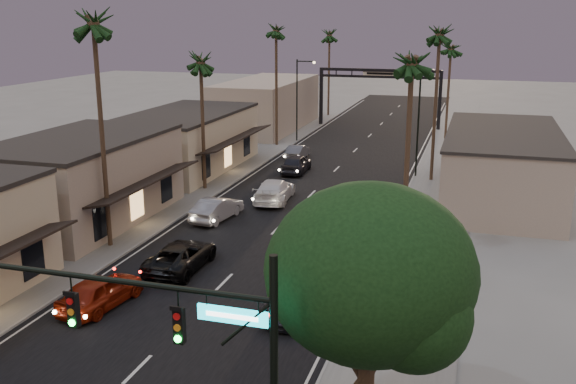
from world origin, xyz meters
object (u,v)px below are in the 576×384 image
Objects in this scene: traffic_signal at (204,346)px; palm_lb at (93,17)px; curbside_black at (360,248)px; corner_tree at (372,280)px; palm_ra at (412,56)px; oncoming_pickup at (181,256)px; palm_rc at (451,45)px; palm_rb at (440,30)px; curbside_near at (295,299)px; oncoming_red at (101,291)px; palm_lc at (200,57)px; streetlight_left at (299,94)px; palm_ld at (276,27)px; palm_far at (330,32)px; oncoming_silver at (217,209)px; arch at (380,83)px; streetlight_right at (415,116)px.

traffic_signal is 0.56× the size of palm_lb.
palm_lb is at bearing -179.50° from curbside_black.
corner_tree is (3.79, 3.45, 0.90)m from traffic_signal.
palm_ra is at bearing 6.63° from palm_lb.
palm_lb is 2.80× the size of oncoming_pickup.
palm_rc is 2.34× the size of curbside_black.
curbside_near is at bearing -98.38° from palm_rb.
corner_tree is at bearing -88.63° from palm_rb.
palm_rb is 2.62× the size of oncoming_pickup.
palm_rb is at bearing -106.62° from oncoming_red.
traffic_signal is 0.70× the size of palm_lc.
streetlight_left reaches higher than oncoming_pickup.
traffic_signal is at bearing -98.60° from curbside_black.
palm_ld reaches higher than palm_far.
oncoming_red is (-10.16, 10.54, -4.27)m from traffic_signal.
palm_ld is at bearing -119.25° from streetlight_left.
corner_tree is 26.07m from oncoming_silver.
palm_rb reaches higher than traffic_signal.
curbside_black is (14.50, -54.02, -10.69)m from palm_far.
curbside_near is (13.16, -19.44, -9.78)m from palm_lc.
arch is 1.69× the size of streetlight_left.
streetlight_left is at bearing 103.96° from curbside_black.
palm_ld reaches higher than curbside_black.
palm_rb is at bearing 91.37° from corner_tree.
palm_lb is at bearing 141.17° from corner_tree.
palm_rb is at bearing -32.60° from palm_ld.
curbside_black is at bearing -157.16° from oncoming_pickup.
traffic_signal is 0.64× the size of palm_ra.
oncoming_red is (-13.95, 7.09, -5.17)m from corner_tree.
traffic_signal is at bearing -85.07° from arch.
palm_rb is 29.04m from oncoming_pickup.
arch is (-9.48, 62.55, -0.45)m from corner_tree.
palm_ld and palm_rb have the same top height.
palm_far reaches higher than oncoming_pickup.
streetlight_right is at bearing -103.19° from oncoming_red.
palm_rc is at bearing 21.14° from streetlight_left.
palm_ra reaches higher than traffic_signal.
traffic_signal is 41.02m from streetlight_right.
palm_far is at bearing 107.38° from palm_ra.
palm_lc is 2.45× the size of curbside_near.
traffic_signal is 1.79× the size of oncoming_red.
palm_lc is 32.86m from palm_rc.
palm_ra is at bearing -90.00° from palm_rc.
palm_ld reaches higher than arch.
palm_rc is 41.25m from curbside_black.
palm_lc is 0.86× the size of palm_rb.
oncoming_silver is (-13.12, -15.18, -11.63)m from palm_rb.
palm_far is 2.43× the size of oncoming_pickup.
palm_far is at bearing 114.76° from streetlight_right.
palm_rc is (0.00, 40.00, -0.97)m from palm_ra.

